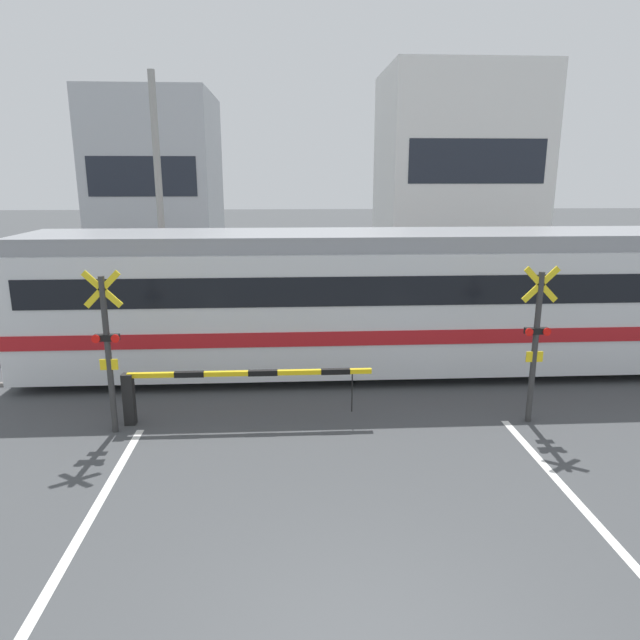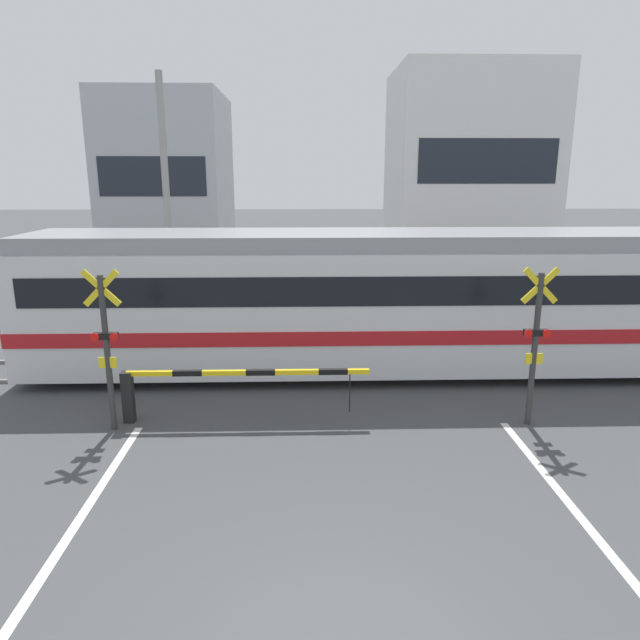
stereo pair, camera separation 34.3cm
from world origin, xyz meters
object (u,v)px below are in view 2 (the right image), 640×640
at_px(crossing_barrier_near, 200,383).
at_px(crossing_signal_right, 535,340).
at_px(crossing_signal_left, 106,344).
at_px(crossing_barrier_far, 396,312).
at_px(pedestrian, 277,288).
at_px(commuter_train, 456,297).

height_order(crossing_barrier_near, crossing_signal_right, crossing_signal_right).
bearing_deg(crossing_signal_left, crossing_barrier_far, 44.27).
bearing_deg(pedestrian, crossing_signal_right, -59.45).
height_order(commuter_train, crossing_barrier_far, commuter_train).
xyz_separation_m(crossing_barrier_near, crossing_signal_right, (6.28, -0.33, 0.90)).
distance_m(commuter_train, crossing_barrier_near, 6.46).
height_order(crossing_barrier_far, crossing_signal_left, crossing_signal_left).
distance_m(crossing_signal_left, crossing_signal_right, 7.88).
bearing_deg(crossing_signal_left, crossing_signal_right, 0.00).
bearing_deg(commuter_train, crossing_barrier_near, -152.33).
height_order(commuter_train, pedestrian, commuter_train).
distance_m(crossing_barrier_far, crossing_signal_right, 6.39).
relative_size(crossing_signal_left, pedestrian, 1.77).
distance_m(crossing_barrier_far, pedestrian, 4.46).
height_order(crossing_barrier_near, crossing_signal_left, crossing_signal_left).
distance_m(crossing_signal_right, pedestrian, 10.21).
height_order(commuter_train, crossing_signal_left, commuter_train).
height_order(crossing_barrier_near, crossing_barrier_far, same).
xyz_separation_m(crossing_barrier_near, pedestrian, (1.10, 8.45, 0.21)).
xyz_separation_m(crossing_signal_left, crossing_signal_right, (7.88, 0.00, 0.00)).
bearing_deg(crossing_barrier_near, pedestrian, 82.55).
xyz_separation_m(crossing_barrier_far, crossing_signal_left, (-6.28, -6.13, 0.90)).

